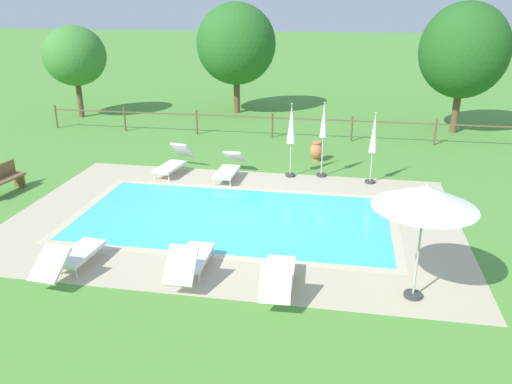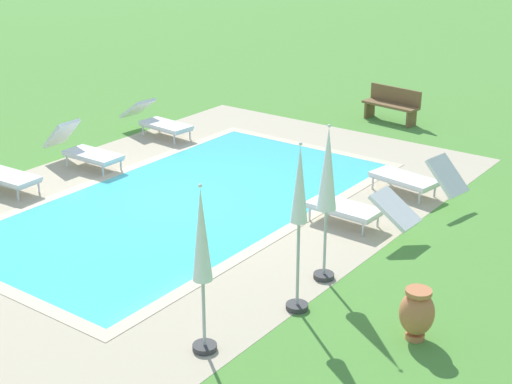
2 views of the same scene
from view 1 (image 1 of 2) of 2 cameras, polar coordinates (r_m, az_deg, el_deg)
ground_plane at (r=13.90m, az=-2.50°, el=-2.90°), size 160.00×160.00×0.00m
pool_deck_paving at (r=13.90m, az=-2.50°, el=-2.88°), size 11.88×7.87×0.01m
swimming_pool_water at (r=13.90m, az=-2.50°, el=-2.88°), size 8.26×4.25×0.01m
pool_coping_rim at (r=13.90m, az=-2.50°, el=-2.86°), size 8.74×4.73×0.01m
sun_lounger_north_near_steps at (r=11.82m, az=-19.79°, el=-6.72°), size 0.76×2.06×0.81m
sun_lounger_north_mid at (r=10.40m, az=2.49°, el=-9.19°), size 0.69×1.92×0.96m
sun_lounger_north_far at (r=16.86m, az=-3.01°, el=2.75°), size 0.66×2.04×0.80m
sun_lounger_north_end at (r=11.05m, az=-7.24°, el=-7.43°), size 0.62×1.93×0.93m
sun_lounger_south_near_corner at (r=17.53m, az=-9.13°, el=3.29°), size 0.91×1.99×0.93m
patio_umbrella_open_foreground at (r=9.97m, az=18.25°, el=-0.58°), size 1.96×1.96×2.39m
patio_umbrella_closed_row_west at (r=16.47m, az=12.91°, el=5.80°), size 0.32×0.32×2.30m
patio_umbrella_closed_row_mid_west at (r=16.68m, az=3.94°, el=7.08°), size 0.32×0.32×2.45m
patio_umbrella_closed_row_centre at (r=16.79m, az=7.49°, el=7.04°), size 0.32×0.32×2.48m
wooden_bench_lawn_side at (r=17.22m, az=-26.42°, el=1.27°), size 0.63×1.54×0.87m
terracotta_urn_near_fence at (r=18.75m, az=6.73°, el=4.59°), size 0.47×0.47×0.73m
perimeter_fence at (r=21.79m, az=1.82°, el=7.82°), size 19.88×0.08×1.05m
tree_far_west at (r=23.91m, az=22.08°, el=14.32°), size 3.69×3.69×5.48m
tree_west_mid at (r=26.42m, az=-2.22°, el=16.08°), size 3.92×3.92×5.40m
tree_centre at (r=26.84m, az=-19.47°, el=14.03°), size 2.96×2.96×4.37m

